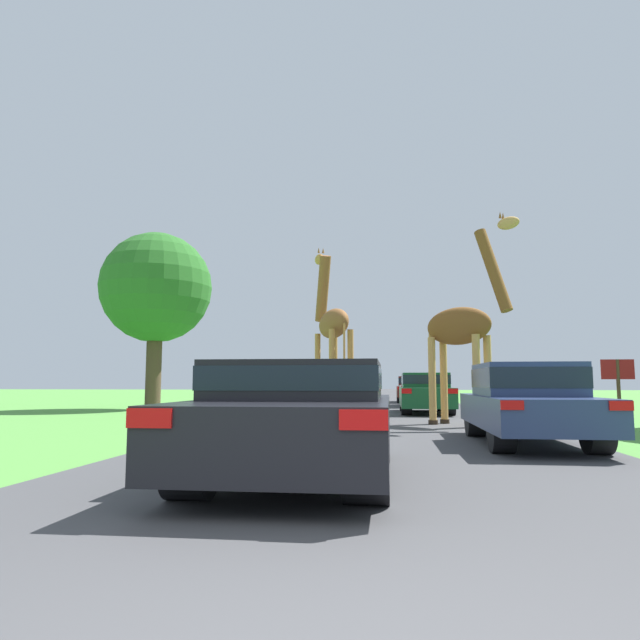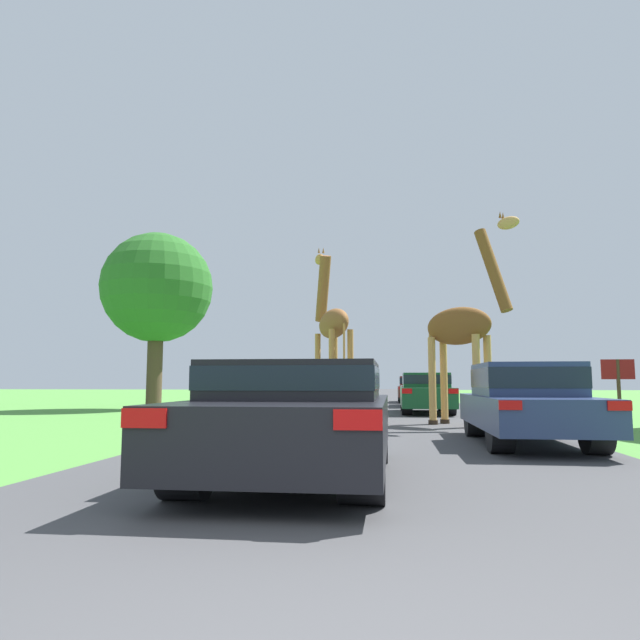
# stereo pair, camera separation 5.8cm
# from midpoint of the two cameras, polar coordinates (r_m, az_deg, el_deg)

# --- Properties ---
(road) EXTENTS (7.32, 120.00, 0.00)m
(road) POSITION_cam_midpoint_polar(r_m,az_deg,el_deg) (31.85, 6.58, -8.11)
(road) COLOR #424244
(road) RESTS_ON ground
(giraffe_near_road) EXTENTS (1.38, 2.72, 4.92)m
(giraffe_near_road) POSITION_cam_midpoint_polar(r_m,az_deg,el_deg) (15.07, 1.04, -0.63)
(giraffe_near_road) COLOR #B77F3D
(giraffe_near_road) RESTS_ON ground
(giraffe_companion) EXTENTS (2.29, 2.05, 5.10)m
(giraffe_companion) POSITION_cam_midpoint_polar(r_m,az_deg,el_deg) (14.57, 14.04, -0.94)
(giraffe_companion) COLOR tan
(giraffe_companion) RESTS_ON ground
(car_lead_maroon) EXTENTS (1.99, 4.37, 1.28)m
(car_lead_maroon) POSITION_cam_midpoint_polar(r_m,az_deg,el_deg) (6.48, -2.30, -9.48)
(car_lead_maroon) COLOR black
(car_lead_maroon) RESTS_ON ground
(car_queue_right) EXTENTS (1.72, 4.63, 1.38)m
(car_queue_right) POSITION_cam_midpoint_polar(r_m,az_deg,el_deg) (20.21, 10.39, -7.08)
(car_queue_right) COLOR #144C28
(car_queue_right) RESTS_ON ground
(car_queue_left) EXTENTS (1.75, 4.38, 1.39)m
(car_queue_left) POSITION_cam_midpoint_polar(r_m,az_deg,el_deg) (25.87, 9.90, -6.84)
(car_queue_left) COLOR gray
(car_queue_left) RESTS_ON ground
(car_far_ahead) EXTENTS (1.94, 4.19, 1.37)m
(car_far_ahead) POSITION_cam_midpoint_polar(r_m,az_deg,el_deg) (30.86, 9.45, -6.75)
(car_far_ahead) COLOR #561914
(car_far_ahead) RESTS_ON ground
(car_verge_right) EXTENTS (1.70, 4.50, 1.38)m
(car_verge_right) POSITION_cam_midpoint_polar(r_m,az_deg,el_deg) (10.54, 19.79, -7.57)
(car_verge_right) COLOR navy
(car_verge_right) RESTS_ON ground
(tree_centre_back) EXTENTS (4.40, 4.40, 7.03)m
(tree_centre_back) POSITION_cam_midpoint_polar(r_m,az_deg,el_deg) (23.77, -16.13, 3.03)
(tree_centre_back) COLOR #4C3828
(tree_centre_back) RESTS_ON ground
(sign_post) EXTENTS (0.70, 0.08, 1.56)m
(sign_post) POSITION_cam_midpoint_polar(r_m,az_deg,el_deg) (14.27, 27.56, -5.40)
(sign_post) COLOR #4C3823
(sign_post) RESTS_ON ground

